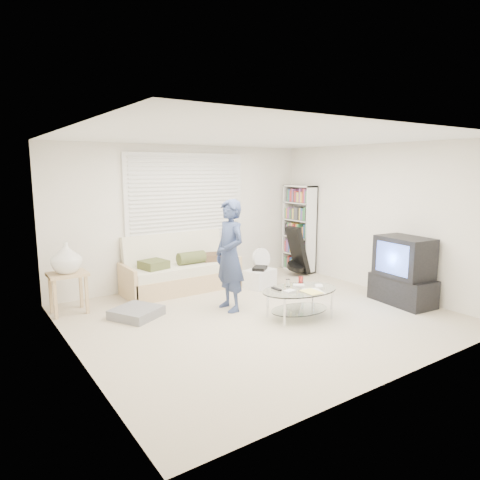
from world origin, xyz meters
TOP-DOWN VIEW (x-y plane):
  - ground at (0.00, 0.00)m, footprint 5.00×5.00m
  - room_shell at (0.00, 0.48)m, footprint 5.02×4.52m
  - window_blinds at (0.00, 2.20)m, footprint 2.32×0.08m
  - futon_sofa at (-0.32, 1.87)m, footprint 2.00×0.81m
  - grey_floor_pillow at (-1.47, 0.97)m, footprint 0.80×0.80m
  - side_table at (-2.22, 1.68)m, footprint 0.53×0.43m
  - bookshelf at (2.32, 1.78)m, footprint 0.28×0.74m
  - guitar_case at (2.03, 1.48)m, footprint 0.41×0.36m
  - floor_fan at (1.12, 1.49)m, footprint 0.39×0.26m
  - storage_bin at (0.91, 1.22)m, footprint 0.61×0.49m
  - tv_unit at (2.20, -0.77)m, footprint 0.62×1.02m
  - coffee_table at (0.42, -0.37)m, footprint 1.22×0.87m
  - standing_person at (-0.19, 0.50)m, footprint 0.41×0.61m

SIDE VIEW (x-z plane):
  - ground at x=0.00m, z-range 0.00..0.00m
  - grey_floor_pillow at x=-1.47m, z-range 0.00..0.13m
  - storage_bin at x=0.91m, z-range -0.02..0.36m
  - futon_sofa at x=-0.32m, z-range -0.17..0.81m
  - coffee_table at x=0.42m, z-range 0.07..0.61m
  - floor_fan at x=1.12m, z-range 0.05..0.70m
  - guitar_case at x=2.03m, z-range -0.05..0.91m
  - tv_unit at x=2.20m, z-range -0.02..1.04m
  - side_table at x=-2.22m, z-range 0.26..1.31m
  - standing_person at x=-0.19m, z-range 0.00..1.65m
  - bookshelf at x=2.32m, z-range 0.00..1.75m
  - window_blinds at x=0.00m, z-range 0.74..2.36m
  - room_shell at x=0.00m, z-range 0.37..2.88m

